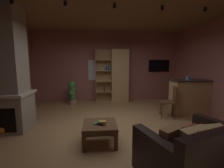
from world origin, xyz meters
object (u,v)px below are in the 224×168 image
tissue_box (189,78)px  potted_floor_plant (72,92)px  dining_chair (171,100)px  table_book_0 (97,124)px  table_book_2 (103,122)px  stone_fireplace (7,76)px  leather_couch (194,155)px  table_book_1 (100,122)px  kitchen_bar_counter (192,97)px  wall_mounted_tv (159,66)px  bookshelf_cabinet (118,76)px  coffee_table (100,128)px

tissue_box → potted_floor_plant: bearing=157.7°
dining_chair → potted_floor_plant: (-3.13, 1.76, -0.05)m
table_book_0 → table_book_2: bearing=-17.8°
tissue_box → table_book_0: (-2.82, -1.54, -0.72)m
table_book_0 → table_book_2: table_book_2 is taller
potted_floor_plant → stone_fireplace: bearing=-116.8°
tissue_box → leather_couch: 3.04m
table_book_0 → dining_chair: 2.55m
tissue_box → table_book_1: size_ratio=1.01×
kitchen_bar_counter → wall_mounted_tv: wall_mounted_tv is taller
table_book_2 → wall_mounted_tv: size_ratio=0.13×
table_book_2 → leather_couch: bearing=-37.3°
table_book_0 → leather_couch: bearing=-35.8°
potted_floor_plant → table_book_1: bearing=-71.5°
table_book_0 → kitchen_bar_counter: bearing=27.9°
table_book_1 → leather_couch: bearing=-37.4°
stone_fireplace → table_book_2: bearing=-22.6°
kitchen_bar_counter → potted_floor_plant: size_ratio=1.48×
stone_fireplace → potted_floor_plant: 2.62m
kitchen_bar_counter → dining_chair: (-0.83, -0.26, -0.02)m
dining_chair → bookshelf_cabinet: bearing=122.3°
stone_fireplace → table_book_1: (2.15, -0.87, -0.86)m
stone_fireplace → wall_mounted_tv: size_ratio=3.14×
bookshelf_cabinet → leather_couch: size_ratio=1.31×
bookshelf_cabinet → coffee_table: bearing=-103.3°
kitchen_bar_counter → potted_floor_plant: 4.23m
wall_mounted_tv → table_book_2: bearing=-125.3°
tissue_box → kitchen_bar_counter: bearing=14.1°
stone_fireplace → bookshelf_cabinet: 3.88m
stone_fireplace → coffee_table: stone_fireplace is taller
leather_couch → table_book_0: bearing=144.2°
tissue_box → table_book_2: size_ratio=0.97×
coffee_table → table_book_0: (-0.06, -0.02, 0.09)m
coffee_table → stone_fireplace: bearing=158.3°
coffee_table → table_book_2: 0.17m
kitchen_bar_counter → table_book_0: size_ratio=12.13×
tissue_box → dining_chair: bearing=-161.8°
stone_fireplace → kitchen_bar_counter: size_ratio=2.14×
bookshelf_cabinet → table_book_1: (-0.79, -3.39, -0.63)m
kitchen_bar_counter → table_book_0: kitchen_bar_counter is taller
table_book_2 → dining_chair: (2.05, 1.37, 0.06)m
stone_fireplace → table_book_1: stone_fireplace is taller
table_book_1 → wall_mounted_tv: wall_mounted_tv is taller
table_book_0 → dining_chair: bearing=31.4°
coffee_table → potted_floor_plant: 3.24m
table_book_1 → potted_floor_plant: potted_floor_plant is taller
leather_couch → potted_floor_plant: size_ratio=1.81×
coffee_table → wall_mounted_tv: size_ratio=0.72×
coffee_table → table_book_2: (0.06, -0.06, 0.15)m
kitchen_bar_counter → tissue_box: size_ratio=11.25×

